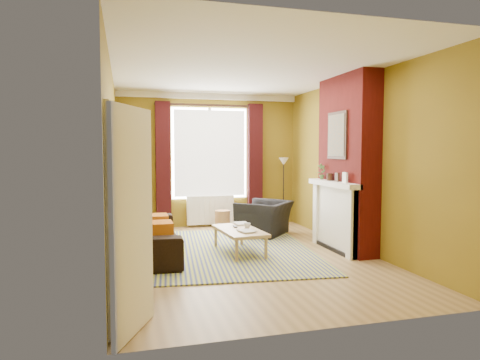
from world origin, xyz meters
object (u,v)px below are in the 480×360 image
Objects in this scene: armchair at (265,218)px; wicker_stool at (222,220)px; sofa at (147,233)px; coffee_table at (239,232)px; floor_lamp at (284,172)px.

wicker_stool is at bearing -101.06° from armchair.
armchair is (2.23, 1.00, -0.02)m from sofa.
wicker_stool is (-0.64, 0.83, -0.13)m from armchair.
wicker_stool is at bearing 79.53° from coffee_table.
coffee_table is 2.12m from wicker_stool.
coffee_table is 0.82× the size of floor_lamp.
floor_lamp is (1.37, 0.10, 0.96)m from wicker_stool.
sofa is 3.63m from floor_lamp.
sofa reaches higher than wicker_stool.
coffee_table is at bearing -98.87° from sofa.
sofa reaches higher than coffee_table.
sofa is 1.95× the size of coffee_table.
floor_lamp is at bearing 4.22° from wicker_stool.
floor_lamp is (2.97, 1.93, 0.81)m from sofa.
coffee_table is (-0.84, -1.28, 0.02)m from armchair.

